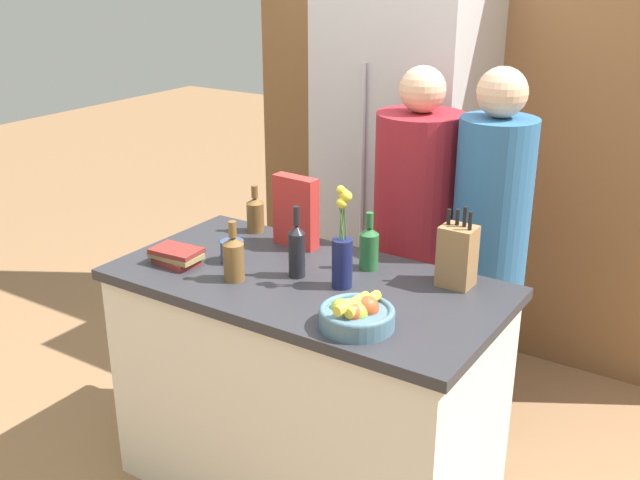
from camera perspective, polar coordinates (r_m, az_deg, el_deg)
kitchen_island at (r=2.93m, az=-1.00°, el=-11.07°), size 1.44×0.74×0.91m
back_wall_wood at (r=3.94m, az=11.92°, el=10.15°), size 2.64×0.12×2.60m
refrigerator at (r=3.79m, az=6.30°, el=4.53°), size 0.73×0.63×1.89m
fruit_bowl at (r=2.36m, az=2.82°, el=-5.69°), size 0.24×0.24×0.11m
knife_block at (r=2.67m, az=10.41°, el=-1.16°), size 0.12×0.10×0.29m
flower_vase at (r=2.60m, az=1.71°, el=-0.91°), size 0.07×0.07×0.37m
cereal_box at (r=2.97m, az=-1.85°, el=2.17°), size 0.19×0.07×0.29m
coffee_mug at (r=2.87m, az=-6.69°, el=-0.83°), size 0.09×0.12×0.08m
book_stack at (r=2.88m, az=-10.91°, el=-1.20°), size 0.20×0.13×0.06m
bottle_oil at (r=2.78m, az=3.76°, el=-0.51°), size 0.07×0.07×0.22m
bottle_vinegar at (r=2.70m, az=-1.80°, el=-0.71°), size 0.06×0.06×0.27m
bottle_wine at (r=3.16m, az=-4.96°, el=2.03°), size 0.07×0.07×0.20m
bottle_water at (r=2.69m, az=-6.59°, el=-1.31°), size 0.08×0.08×0.22m
person_at_sink at (r=3.20m, az=7.29°, el=0.36°), size 0.36×0.36×1.61m
person_in_blue at (r=3.04m, az=12.74°, el=-0.51°), size 0.30×0.30×1.63m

